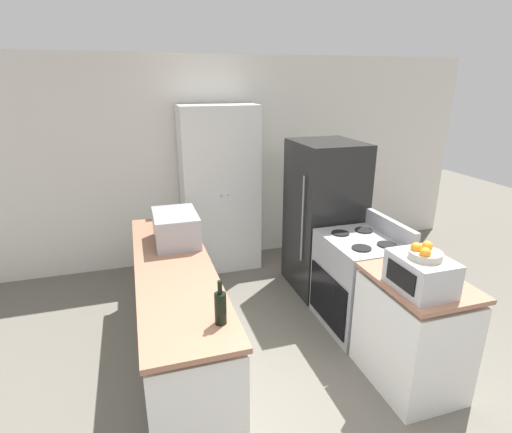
% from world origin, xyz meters
% --- Properties ---
extents(wall_back, '(7.00, 0.06, 2.60)m').
position_xyz_m(wall_back, '(0.00, 3.35, 1.30)').
color(wall_back, silver).
rests_on(wall_back, ground_plane).
extents(counter_left, '(0.60, 2.39, 0.90)m').
position_xyz_m(counter_left, '(-0.85, 1.30, 0.44)').
color(counter_left, silver).
rests_on(counter_left, ground_plane).
extents(counter_right, '(0.60, 0.80, 0.90)m').
position_xyz_m(counter_right, '(0.85, 0.50, 0.44)').
color(counter_right, silver).
rests_on(counter_right, ground_plane).
extents(pantry_cabinet, '(0.92, 0.55, 2.03)m').
position_xyz_m(pantry_cabinet, '(-0.09, 3.04, 1.02)').
color(pantry_cabinet, silver).
rests_on(pantry_cabinet, ground_plane).
extents(stove, '(0.66, 0.79, 1.06)m').
position_xyz_m(stove, '(0.88, 1.31, 0.46)').
color(stove, '#9E9EA3').
rests_on(stove, ground_plane).
extents(refrigerator, '(0.70, 0.79, 1.69)m').
position_xyz_m(refrigerator, '(0.89, 2.14, 0.84)').
color(refrigerator, black).
rests_on(refrigerator, ground_plane).
extents(microwave, '(0.39, 0.54, 0.28)m').
position_xyz_m(microwave, '(-0.77, 1.76, 1.04)').
color(microwave, '#939399').
rests_on(microwave, counter_left).
extents(wine_bottle, '(0.07, 0.07, 0.28)m').
position_xyz_m(wine_bottle, '(-0.67, 0.39, 1.01)').
color(wine_bottle, black).
rests_on(wine_bottle, counter_left).
extents(toaster_oven, '(0.33, 0.43, 0.25)m').
position_xyz_m(toaster_oven, '(0.74, 0.38, 1.03)').
color(toaster_oven, '#B2B2B7').
rests_on(toaster_oven, counter_right).
extents(fruit_bowl, '(0.22, 0.22, 0.10)m').
position_xyz_m(fruit_bowl, '(0.74, 0.36, 1.19)').
color(fruit_bowl, '#B2A893').
rests_on(fruit_bowl, toaster_oven).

